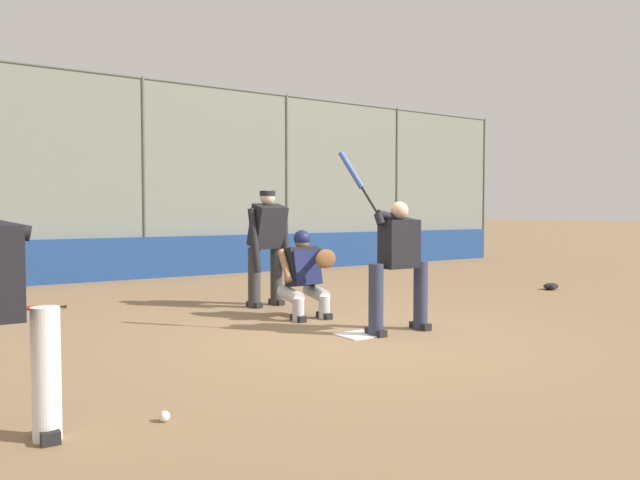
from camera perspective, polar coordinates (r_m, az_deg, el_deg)
The scene contains 11 objects.
ground_plane at distance 7.22m, azimuth 3.52°, elevation -8.70°, with size 160.00×160.00×0.00m, color #846647.
home_plate_marker at distance 7.22m, azimuth 3.52°, elevation -8.65°, with size 0.43×0.43×0.01m, color white.
backstop_fence at distance 13.72m, azimuth -15.82°, elevation 5.85°, with size 21.20×0.08×4.23m.
padding_wall at distance 13.64m, azimuth -15.59°, elevation -1.58°, with size 20.69×0.18×0.87m, color navy.
bleachers_beyond at distance 15.84m, azimuth -22.56°, elevation -0.92°, with size 14.78×2.50×1.48m.
batter_at_plate at distance 7.32m, azimuth 7.15°, elevation -1.95°, with size 1.00×0.61×2.12m.
catcher_behind_plate at distance 8.25m, azimuth -1.37°, elevation -3.01°, with size 0.62×0.72×1.17m.
umpire_home at distance 9.27m, azimuth -4.86°, elevation -0.37°, with size 0.70×0.47×1.73m.
spare_bat_near_backstop at distance 9.93m, azimuth -25.45°, elevation -5.63°, with size 0.86×0.35×0.07m.
fielding_glove_on_dirt at distance 12.04m, azimuth 20.38°, elevation -4.00°, with size 0.33×0.25×0.12m.
baseball_loose at distance 4.49m, azimuth -14.03°, elevation -15.37°, with size 0.07×0.07×0.07m, color white.
Camera 1 is at (4.33, 5.59, 1.42)m, focal length 35.00 mm.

